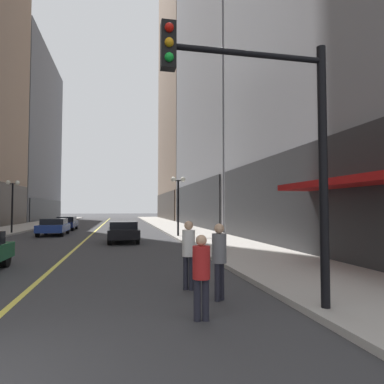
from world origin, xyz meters
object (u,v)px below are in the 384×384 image
car_navy (67,223)px  street_lamp_right_mid (178,193)px  car_black (123,231)px  pedestrian_in_grey_suit (219,255)px  street_lamp_left_far (13,195)px  fire_hydrant_right (219,245)px  traffic_light_near_right (275,128)px  car_blue (54,226)px  pedestrian_in_white_shirt (189,249)px  pedestrian_in_red_jacket (201,271)px

car_navy → street_lamp_right_mid: street_lamp_right_mid is taller
car_black → pedestrian_in_grey_suit: 14.20m
pedestrian_in_grey_suit → street_lamp_left_far: size_ratio=0.40×
car_black → fire_hydrant_right: size_ratio=5.17×
traffic_light_near_right → fire_hydrant_right: (1.55, 9.22, -3.34)m
car_blue → traffic_light_near_right: traffic_light_near_right is taller
car_navy → traffic_light_near_right: bearing=-74.0°
car_navy → street_lamp_left_far: 6.50m
pedestrian_in_grey_suit → street_lamp_right_mid: street_lamp_right_mid is taller
street_lamp_left_far → fire_hydrant_right: (13.30, -14.70, -2.86)m
pedestrian_in_white_shirt → street_lamp_right_mid: (2.28, 15.42, 2.20)m
street_lamp_right_mid → car_black: bearing=-147.2°
pedestrian_in_red_jacket → street_lamp_right_mid: street_lamp_right_mid is taller
car_black → pedestrian_in_red_jacket: pedestrian_in_red_jacket is taller
pedestrian_in_grey_suit → street_lamp_right_mid: (1.78, 16.56, 2.21)m
pedestrian_in_white_shirt → fire_hydrant_right: size_ratio=2.26×
traffic_light_near_right → street_lamp_right_mid: bearing=86.7°
car_navy → pedestrian_in_red_jacket: 29.34m
car_black → pedestrian_in_white_shirt: size_ratio=2.29×
car_black → fire_hydrant_right: (4.42, -6.32, -0.32)m
car_black → fire_hydrant_right: car_black is taller
pedestrian_in_white_shirt → street_lamp_right_mid: size_ratio=0.41×
car_black → car_navy: bearing=112.1°
car_navy → street_lamp_right_mid: bearing=-49.0°
street_lamp_right_mid → pedestrian_in_grey_suit: bearing=-96.1°
car_black → street_lamp_right_mid: (3.92, 2.53, 2.54)m
traffic_light_near_right → street_lamp_right_mid: 18.10m
pedestrian_in_white_shirt → street_lamp_left_far: size_ratio=0.41×
car_black → traffic_light_near_right: bearing=-79.5°
pedestrian_in_red_jacket → car_navy: bearing=103.3°
traffic_light_near_right → street_lamp_left_far: 26.65m
car_blue → pedestrian_in_red_jacket: 23.03m
street_lamp_left_far → car_black: bearing=-43.3°
car_black → street_lamp_left_far: (-8.88, 8.38, 2.54)m
car_navy → pedestrian_in_grey_suit: pedestrian_in_grey_suit is taller
pedestrian_in_red_jacket → street_lamp_left_far: (-10.28, 23.72, 2.31)m
pedestrian_in_red_jacket → fire_hydrant_right: (3.02, 9.02, -0.55)m
car_blue → street_lamp_left_far: 4.68m
pedestrian_in_red_jacket → pedestrian_in_white_shirt: bearing=84.5°
pedestrian_in_red_jacket → street_lamp_left_far: street_lamp_left_far is taller
car_navy → pedestrian_in_red_jacket: pedestrian_in_red_jacket is taller
car_black → car_blue: size_ratio=0.98×
pedestrian_in_red_jacket → pedestrian_in_grey_suit: pedestrian_in_grey_suit is taller
car_blue → pedestrian_in_grey_suit: pedestrian_in_grey_suit is taller
car_blue → street_lamp_left_far: (-3.55, 1.70, 2.54)m
street_lamp_right_mid → pedestrian_in_white_shirt: bearing=-98.4°
car_black → pedestrian_in_white_shirt: 13.00m
traffic_light_near_right → street_lamp_right_mid: (1.05, 18.06, -0.49)m
pedestrian_in_white_shirt → traffic_light_near_right: size_ratio=0.32×
car_black → car_blue: bearing=128.6°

